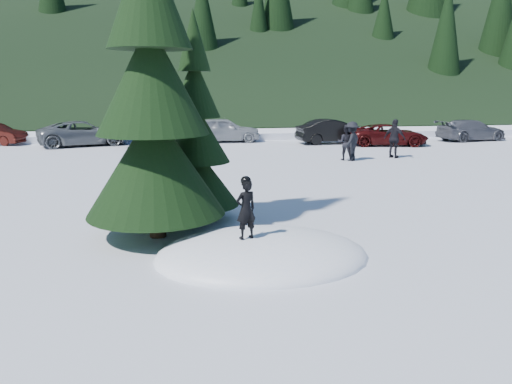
{
  "coord_description": "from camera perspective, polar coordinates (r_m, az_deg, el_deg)",
  "views": [
    {
      "loc": [
        -1.65,
        -9.75,
        3.51
      ],
      "look_at": [
        0.08,
        1.33,
        1.1
      ],
      "focal_mm": 35.0,
      "sensor_mm": 36.0,
      "label": 1
    }
  ],
  "objects": [
    {
      "name": "ground",
      "position": [
        10.49,
        0.7,
        -7.42
      ],
      "size": [
        200.0,
        200.0,
        0.0
      ],
      "primitive_type": "plane",
      "color": "white",
      "rests_on": "ground"
    },
    {
      "name": "snow_mound",
      "position": [
        10.49,
        0.7,
        -7.42
      ],
      "size": [
        4.48,
        3.52,
        0.96
      ],
      "primitive_type": "ellipsoid",
      "color": "white",
      "rests_on": "ground"
    },
    {
      "name": "forest_hillside",
      "position": [
        64.4,
        -7.8,
        20.06
      ],
      "size": [
        200.0,
        60.0,
        25.0
      ],
      "primitive_type": null,
      "color": "black",
      "rests_on": "ground"
    },
    {
      "name": "spruce_tall",
      "position": [
        11.56,
        -11.81,
        10.93
      ],
      "size": [
        3.2,
        3.2,
        8.6
      ],
      "color": "black",
      "rests_on": "ground"
    },
    {
      "name": "spruce_short",
      "position": [
        13.03,
        -6.88,
        5.84
      ],
      "size": [
        2.2,
        2.2,
        5.37
      ],
      "color": "black",
      "rests_on": "ground"
    },
    {
      "name": "child_skier",
      "position": [
        9.96,
        -1.16,
        -1.99
      ],
      "size": [
        0.52,
        0.44,
        1.2
      ],
      "primitive_type": "imported",
      "rotation": [
        0.0,
        0.0,
        3.54
      ],
      "color": "black",
      "rests_on": "snow_mound"
    },
    {
      "name": "adult_0",
      "position": [
        24.11,
        10.25,
        5.58
      ],
      "size": [
        1.02,
        0.94,
        1.67
      ],
      "primitive_type": "imported",
      "rotation": [
        0.0,
        0.0,
        2.65
      ],
      "color": "black",
      "rests_on": "ground"
    },
    {
      "name": "adult_1",
      "position": [
        25.36,
        15.56,
        5.89
      ],
      "size": [
        1.06,
        1.15,
        1.89
      ],
      "primitive_type": "imported",
      "rotation": [
        0.0,
        0.0,
        2.26
      ],
      "color": "black",
      "rests_on": "ground"
    },
    {
      "name": "adult_2",
      "position": [
        23.97,
        10.87,
        5.72
      ],
      "size": [
        1.31,
        1.33,
        1.84
      ],
      "primitive_type": "imported",
      "rotation": [
        0.0,
        0.0,
        3.95
      ],
      "color": "black",
      "rests_on": "ground"
    },
    {
      "name": "car_2",
      "position": [
        31.25,
        -19.05,
        6.37
      ],
      "size": [
        5.72,
        3.9,
        1.45
      ],
      "primitive_type": "imported",
      "rotation": [
        0.0,
        0.0,
        1.88
      ],
      "color": "#575C60",
      "rests_on": "ground"
    },
    {
      "name": "car_3",
      "position": [
        29.59,
        -10.01,
        6.59
      ],
      "size": [
        5.49,
        3.42,
        1.48
      ],
      "primitive_type": "imported",
      "rotation": [
        0.0,
        0.0,
        1.85
      ],
      "color": "black",
      "rests_on": "ground"
    },
    {
      "name": "car_4",
      "position": [
        31.45,
        -3.73,
        7.12
      ],
      "size": [
        4.55,
        1.9,
        1.54
      ],
      "primitive_type": "imported",
      "rotation": [
        0.0,
        0.0,
        1.59
      ],
      "color": "#969A9E",
      "rests_on": "ground"
    },
    {
      "name": "car_5",
      "position": [
        30.98,
        8.83,
        6.86
      ],
      "size": [
        4.6,
        1.96,
        1.47
      ],
      "primitive_type": "imported",
      "rotation": [
        0.0,
        0.0,
        1.66
      ],
      "color": "black",
      "rests_on": "ground"
    },
    {
      "name": "car_6",
      "position": [
        30.66,
        14.92,
        6.33
      ],
      "size": [
        4.81,
        2.86,
        1.25
      ],
      "primitive_type": "imported",
      "rotation": [
        0.0,
        0.0,
        1.39
      ],
      "color": "#390A0A",
      "rests_on": "ground"
    },
    {
      "name": "car_7",
      "position": [
        35.07,
        23.37,
        6.51
      ],
      "size": [
        4.87,
        2.65,
        1.34
      ],
      "primitive_type": "imported",
      "rotation": [
        0.0,
        0.0,
        1.74
      ],
      "color": "#54555C",
      "rests_on": "ground"
    }
  ]
}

